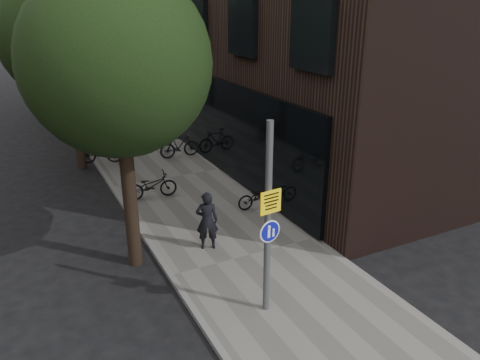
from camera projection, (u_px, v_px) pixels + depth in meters
ground at (312, 333)px, 9.96m from camera, size 120.00×120.00×0.00m
sidewalk at (170, 179)px, 18.37m from camera, size 4.50×60.00×0.12m
curb_edge at (113, 188)px, 17.42m from camera, size 0.15×60.00×0.13m
street_tree_near at (120, 70)px, 10.91m from camera, size 4.40×4.40×7.50m
street_tree_mid at (68, 42)px, 17.98m from camera, size 5.00×5.00×7.80m
street_tree_far at (44, 29)px, 25.47m from camera, size 5.00×5.00×7.80m
signpost at (268, 221)px, 9.78m from camera, size 0.50×0.15×4.36m
pedestrian at (207, 221)px, 12.86m from camera, size 0.71×0.59×1.68m
parked_bike_facade_near at (259, 196)px, 15.55m from camera, size 1.59×0.59×0.83m
parked_bike_facade_far at (179, 145)px, 20.48m from camera, size 1.78×0.57×1.06m
parked_bike_curb_near at (151, 186)px, 16.26m from camera, size 1.83×0.78×0.94m
parked_bike_curb_far at (101, 151)px, 19.74m from camera, size 1.86×1.10×1.08m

